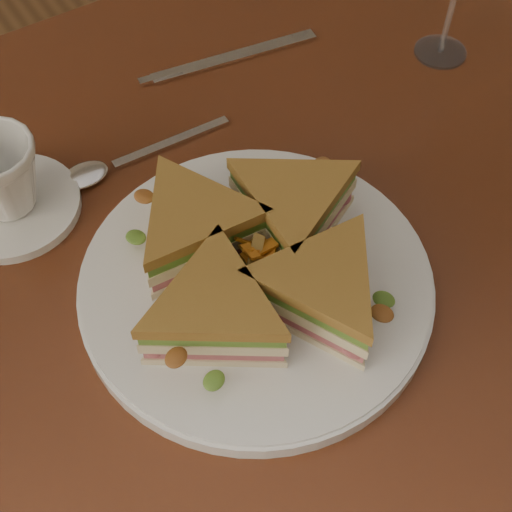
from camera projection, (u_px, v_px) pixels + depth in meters
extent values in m
plane|color=brown|center=(265.00, 476.00, 1.29)|extent=(6.00, 6.00, 0.00)
cube|color=#3D1A0D|center=(272.00, 227.00, 0.70)|extent=(1.20, 0.80, 0.04)
cylinder|color=#371B10|center=(409.00, 109.00, 1.34)|extent=(0.06, 0.06, 0.71)
cylinder|color=white|center=(256.00, 284.00, 0.62)|extent=(0.31, 0.31, 0.02)
cube|color=silver|center=(172.00, 143.00, 0.73)|extent=(0.13, 0.01, 0.00)
ellipsoid|color=silver|center=(85.00, 176.00, 0.70)|extent=(0.05, 0.03, 0.01)
cube|color=silver|center=(235.00, 57.00, 0.81)|extent=(0.20, 0.05, 0.00)
cube|color=silver|center=(161.00, 78.00, 0.79)|extent=(0.05, 0.02, 0.00)
cylinder|color=white|center=(440.00, 52.00, 0.82)|extent=(0.06, 0.06, 0.00)
cylinder|color=white|center=(449.00, 19.00, 0.78)|extent=(0.01, 0.01, 0.09)
cylinder|color=white|center=(12.00, 206.00, 0.68)|extent=(0.13, 0.13, 0.01)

